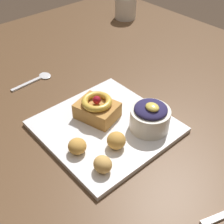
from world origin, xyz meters
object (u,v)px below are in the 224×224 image
front_plate (106,127)px  fritter_middle (116,140)px  coffee_mug (126,7)px  cake_slice (97,108)px  spoon (37,79)px  fritter_back (103,164)px  berry_ramekin (150,117)px  fritter_front (77,146)px

front_plate → fritter_middle: size_ratio=6.89×
front_plate → coffee_mug: 0.67m
cake_slice → spoon: (-0.25, -0.02, -0.04)m
fritter_back → spoon: bearing=168.7°
berry_ramekin → fritter_middle: berry_ramekin is taller
front_plate → fritter_back: 0.14m
spoon → coffee_mug: (-0.16, 0.51, 0.04)m
fritter_middle → coffee_mug: bearing=134.9°
cake_slice → fritter_front: size_ratio=2.81×
fritter_back → coffee_mug: 0.81m
front_plate → fritter_front: bearing=-76.0°
berry_ramekin → fritter_front: size_ratio=2.32×
cake_slice → fritter_front: cake_slice is taller
front_plate → cake_slice: cake_slice is taller
berry_ramekin → fritter_middle: bearing=-92.9°
cake_slice → coffee_mug: coffee_mug is taller
fritter_front → spoon: bearing=164.9°
fritter_front → spoon: size_ratio=0.31×
fritter_middle → spoon: bearing=177.7°
front_plate → coffee_mug: bearing=132.5°
cake_slice → fritter_front: 0.12m
fritter_middle → spoon: fritter_middle is taller
front_plate → berry_ramekin: bearing=43.8°
fritter_front → fritter_back: (0.07, 0.01, 0.00)m
spoon → coffee_mug: bearing=14.8°
front_plate → fritter_front: 0.10m
berry_ramekin → spoon: berry_ramekin is taller
front_plate → cake_slice: (-0.04, 0.00, 0.03)m
berry_ramekin → coffee_mug: 0.68m
front_plate → cake_slice: 0.05m
berry_ramekin → spoon: bearing=-167.0°
fritter_front → fritter_middle: fritter_middle is taller
cake_slice → fritter_back: cake_slice is taller
cake_slice → spoon: bearing=-175.9°
coffee_mug → spoon: bearing=-72.2°
fritter_front → coffee_mug: (-0.48, 0.59, 0.02)m
cake_slice → coffee_mug: size_ratio=1.27×
front_plate → fritter_front: (0.02, -0.10, 0.02)m
front_plate → spoon: (-0.29, -0.01, -0.00)m
fritter_back → spoon: 0.40m
cake_slice → fritter_middle: 0.11m
spoon → coffee_mug: 0.54m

